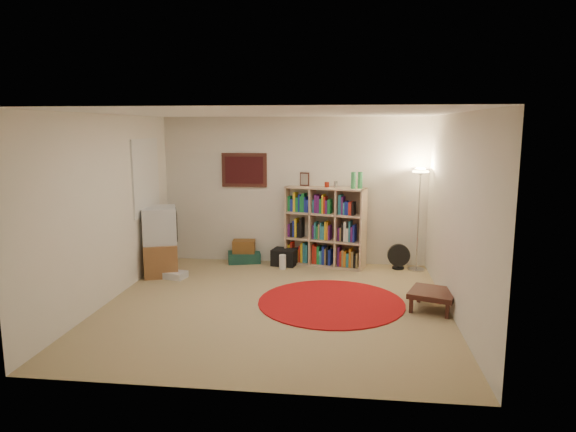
{
  "coord_description": "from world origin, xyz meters",
  "views": [
    {
      "loc": [
        0.94,
        -6.42,
        2.33
      ],
      "look_at": [
        0.1,
        0.6,
        1.1
      ],
      "focal_mm": 32.0,
      "sensor_mm": 36.0,
      "label": 1
    }
  ],
  "objects_px": {
    "floor_fan": "(399,257)",
    "suitcase": "(244,257)",
    "tv_stand": "(160,242)",
    "bookshelf": "(324,228)",
    "side_table": "(433,294)",
    "floor_lamp": "(420,186)"
  },
  "relations": [
    {
      "from": "floor_fan",
      "to": "suitcase",
      "type": "bearing_deg",
      "value": 175.4
    },
    {
      "from": "floor_fan",
      "to": "bookshelf",
      "type": "bearing_deg",
      "value": 173.21
    },
    {
      "from": "bookshelf",
      "to": "tv_stand",
      "type": "relative_size",
      "value": 1.5
    },
    {
      "from": "floor_lamp",
      "to": "suitcase",
      "type": "xyz_separation_m",
      "value": [
        -2.92,
        0.16,
        -1.31
      ]
    },
    {
      "from": "floor_fan",
      "to": "suitcase",
      "type": "relative_size",
      "value": 0.68
    },
    {
      "from": "tv_stand",
      "to": "floor_fan",
      "type": "bearing_deg",
      "value": -10.3
    },
    {
      "from": "floor_lamp",
      "to": "side_table",
      "type": "distance_m",
      "value": 2.22
    },
    {
      "from": "bookshelf",
      "to": "side_table",
      "type": "height_order",
      "value": "bookshelf"
    },
    {
      "from": "tv_stand",
      "to": "suitcase",
      "type": "distance_m",
      "value": 1.51
    },
    {
      "from": "floor_fan",
      "to": "side_table",
      "type": "height_order",
      "value": "floor_fan"
    },
    {
      "from": "tv_stand",
      "to": "suitcase",
      "type": "relative_size",
      "value": 1.72
    },
    {
      "from": "floor_lamp",
      "to": "suitcase",
      "type": "relative_size",
      "value": 2.69
    },
    {
      "from": "floor_lamp",
      "to": "side_table",
      "type": "height_order",
      "value": "floor_lamp"
    },
    {
      "from": "tv_stand",
      "to": "bookshelf",
      "type": "bearing_deg",
      "value": -3.3
    },
    {
      "from": "suitcase",
      "to": "floor_lamp",
      "type": "bearing_deg",
      "value": -17.83
    },
    {
      "from": "floor_fan",
      "to": "tv_stand",
      "type": "height_order",
      "value": "tv_stand"
    },
    {
      "from": "tv_stand",
      "to": "side_table",
      "type": "xyz_separation_m",
      "value": [
        4.08,
        -1.22,
        -0.3
      ]
    },
    {
      "from": "suitcase",
      "to": "side_table",
      "type": "xyz_separation_m",
      "value": [
        2.89,
        -2.04,
        0.13
      ]
    },
    {
      "from": "bookshelf",
      "to": "suitcase",
      "type": "height_order",
      "value": "bookshelf"
    },
    {
      "from": "floor_lamp",
      "to": "floor_fan",
      "type": "bearing_deg",
      "value": 174.21
    },
    {
      "from": "floor_fan",
      "to": "tv_stand",
      "type": "distance_m",
      "value": 3.89
    },
    {
      "from": "tv_stand",
      "to": "side_table",
      "type": "bearing_deg",
      "value": -37.26
    }
  ]
}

